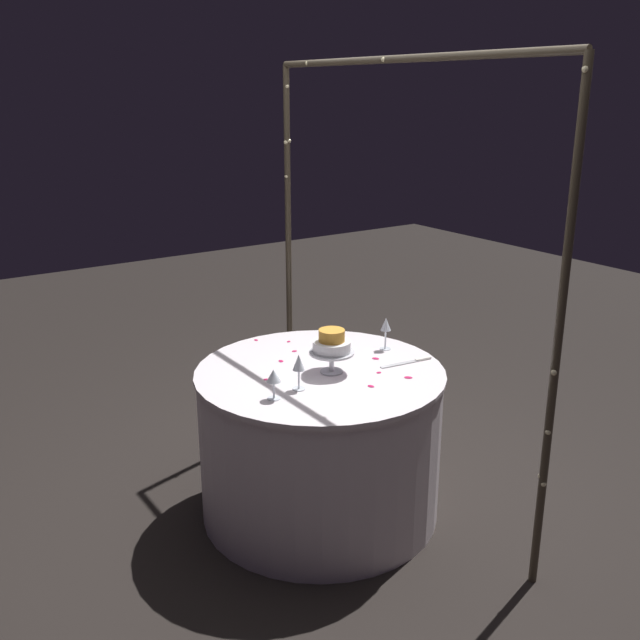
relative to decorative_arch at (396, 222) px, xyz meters
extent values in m
plane|color=black|center=(0.00, -0.46, -1.47)|extent=(12.00, 12.00, 0.00)
cylinder|color=#473D2D|center=(-1.01, 0.00, -0.35)|extent=(0.04, 0.04, 2.23)
cylinder|color=#473D2D|center=(1.01, 0.00, -0.35)|extent=(0.04, 0.04, 2.23)
cylinder|color=#473D2D|center=(0.00, 0.00, 0.76)|extent=(2.02, 0.04, 0.04)
sphere|color=#F9EAB2|center=(-1.02, 0.00, 0.52)|extent=(0.02, 0.02, 0.02)
sphere|color=#F9EAB2|center=(1.02, -0.02, -0.46)|extent=(0.02, 0.02, 0.02)
sphere|color=#F9EAB2|center=(-0.77, -0.01, 0.76)|extent=(0.02, 0.02, 0.02)
sphere|color=#F9EAB2|center=(-1.00, 0.00, 0.64)|extent=(0.02, 0.02, 0.02)
sphere|color=#F9EAB2|center=(1.02, -0.01, -0.73)|extent=(0.02, 0.02, 0.02)
sphere|color=#F9EAB2|center=(-0.46, 0.01, 0.76)|extent=(0.02, 0.02, 0.02)
sphere|color=#F9EAB2|center=(-1.01, 0.00, -0.21)|extent=(0.02, 0.02, 0.02)
sphere|color=#F9EAB2|center=(1.02, -0.01, -0.97)|extent=(0.02, 0.02, 0.02)
sphere|color=#F9EAB2|center=(-0.11, -0.01, 0.76)|extent=(0.02, 0.02, 0.02)
sphere|color=#F9EAB2|center=(-1.01, 0.00, -0.91)|extent=(0.02, 0.02, 0.02)
sphere|color=#F9EAB2|center=(1.02, -0.02, 0.69)|extent=(0.02, 0.02, 0.02)
sphere|color=#F9EAB2|center=(0.24, 0.01, 0.76)|extent=(0.02, 0.02, 0.02)
sphere|color=#F9EAB2|center=(-1.01, -0.01, 0.13)|extent=(0.02, 0.02, 0.02)
sphere|color=#F9EAB2|center=(1.01, 0.01, 0.68)|extent=(0.02, 0.02, 0.02)
sphere|color=#F9EAB2|center=(0.57, 0.01, 0.76)|extent=(0.02, 0.02, 0.02)
sphere|color=#F9EAB2|center=(-1.00, -0.01, 0.33)|extent=(0.02, 0.02, 0.02)
sphere|color=#F9EAB2|center=(1.00, -0.01, -0.94)|extent=(0.02, 0.02, 0.02)
sphere|color=#F9EAB2|center=(0.92, 0.00, 0.76)|extent=(0.02, 0.02, 0.02)
sphere|color=#F9EAB2|center=(-1.00, 0.01, 0.33)|extent=(0.02, 0.02, 0.02)
cylinder|color=white|center=(0.00, -0.46, -1.09)|extent=(1.21, 1.21, 0.76)
cylinder|color=white|center=(0.00, -0.46, -0.70)|extent=(1.23, 1.23, 0.02)
cylinder|color=silver|center=(0.05, -0.43, -0.68)|extent=(0.11, 0.11, 0.01)
cylinder|color=silver|center=(0.05, -0.43, -0.63)|extent=(0.02, 0.02, 0.09)
cylinder|color=silver|center=(0.05, -0.43, -0.58)|extent=(0.22, 0.22, 0.01)
cylinder|color=white|center=(0.05, -0.43, -0.55)|extent=(0.18, 0.18, 0.05)
cylinder|color=gold|center=(0.05, -0.43, -0.50)|extent=(0.13, 0.13, 0.06)
cylinder|color=silver|center=(-0.05, 0.00, -0.69)|extent=(0.06, 0.06, 0.00)
cylinder|color=silver|center=(-0.05, 0.00, -0.63)|extent=(0.01, 0.01, 0.10)
cone|color=silver|center=(-0.05, 0.00, -0.55)|extent=(0.06, 0.06, 0.07)
cylinder|color=silver|center=(0.14, -0.67, -0.69)|extent=(0.06, 0.06, 0.00)
cylinder|color=silver|center=(0.14, -0.67, -0.64)|extent=(0.01, 0.01, 0.09)
cone|color=silver|center=(0.14, -0.67, -0.55)|extent=(0.06, 0.06, 0.07)
cylinder|color=silver|center=(0.16, -0.82, -0.69)|extent=(0.06, 0.06, 0.00)
cylinder|color=silver|center=(0.16, -0.82, -0.64)|extent=(0.01, 0.01, 0.08)
cone|color=silver|center=(0.16, -0.82, -0.58)|extent=(0.07, 0.07, 0.06)
cube|color=silver|center=(0.16, -0.09, -0.68)|extent=(0.05, 0.22, 0.01)
cube|color=white|center=(0.18, 0.05, -0.68)|extent=(0.03, 0.09, 0.01)
ellipsoid|color=#C61951|center=(-0.05, -0.74, -0.69)|extent=(0.03, 0.03, 0.00)
ellipsoid|color=#C61951|center=(-0.21, -0.55, -0.69)|extent=(0.04, 0.03, 0.00)
ellipsoid|color=#C61951|center=(0.03, -0.13, -0.69)|extent=(0.05, 0.04, 0.00)
ellipsoid|color=#C61951|center=(0.30, -0.38, -0.69)|extent=(0.04, 0.03, 0.00)
ellipsoid|color=#C61951|center=(0.19, -0.24, -0.69)|extent=(0.02, 0.03, 0.00)
ellipsoid|color=#C61951|center=(-0.29, -0.42, -0.69)|extent=(0.03, 0.03, 0.00)
ellipsoid|color=#C61951|center=(-0.56, -0.50, -0.69)|extent=(0.03, 0.02, 0.00)
ellipsoid|color=#C61951|center=(-0.33, -0.09, -0.69)|extent=(0.02, 0.03, 0.00)
ellipsoid|color=#C61951|center=(-0.44, -0.36, -0.69)|extent=(0.03, 0.03, 0.00)
ellipsoid|color=#C61951|center=(0.32, -0.16, -0.69)|extent=(0.05, 0.05, 0.00)
ellipsoid|color=#C61951|center=(-0.06, -0.55, -0.69)|extent=(0.03, 0.03, 0.00)
camera|label=1|loc=(2.70, -2.32, 0.63)|focal=40.32mm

